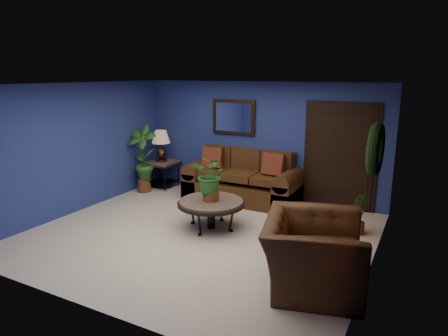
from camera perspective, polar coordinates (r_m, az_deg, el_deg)
The scene contains 18 objects.
floor at distance 6.92m, azimuth -3.42°, elevation -9.34°, with size 5.50×5.50×0.00m, color beige.
wall_back at distance 8.72m, azimuth 5.02°, elevation 3.99°, with size 5.50×0.04×2.50m, color navy.
wall_left at distance 8.28m, azimuth -20.06°, elevation 2.71°, with size 0.04×5.00×2.50m, color navy.
wall_right_brick at distance 5.65m, azimuth 21.01°, elevation -2.09°, with size 0.04×5.00×2.50m, color brown.
ceiling at distance 6.38m, azimuth -3.74°, elevation 11.84°, with size 5.50×5.00×0.02m, color silver.
crown_molding at distance 5.48m, azimuth 21.74°, elevation 9.93°, with size 0.03×5.00×0.14m, color white.
wall_mirror at distance 8.87m, azimuth 1.39°, elevation 7.26°, with size 1.02×0.06×0.77m, color #452D13.
closet_door at distance 8.22m, azimuth 16.21°, elevation 1.51°, with size 1.44×0.06×2.18m, color black.
wreath at distance 5.61m, azimuth 20.85°, elevation 2.53°, with size 0.72×0.72×0.16m, color black.
sofa at distance 8.62m, azimuth 2.83°, elevation -2.17°, with size 2.43×1.05×1.09m.
coffee_table at distance 7.00m, azimuth -1.85°, elevation -5.10°, with size 1.18×1.18×0.51m.
end_table at distance 9.62m, azimuth -8.86°, elevation 0.12°, with size 0.69×0.69×0.63m.
table_lamp at distance 9.50m, azimuth -8.99°, elevation 3.68°, with size 0.43×0.43×0.71m.
side_chair at distance 8.37m, azimuth 6.53°, elevation -1.38°, with size 0.50×0.50×0.97m.
armchair at distance 5.30m, azimuth 12.59°, elevation -11.75°, with size 1.39×1.21×0.90m, color #4B2D15.
coffee_plant at distance 6.86m, azimuth -1.88°, elevation -1.15°, with size 0.60×0.52×0.80m.
floor_plant at distance 7.16m, azimuth 18.55°, elevation -6.09°, with size 0.35×0.29×0.73m.
tall_plant at distance 9.25m, azimuth -11.52°, elevation 1.72°, with size 0.74×0.55×1.54m.
Camera 1 is at (3.33, -5.43, 2.68)m, focal length 32.00 mm.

